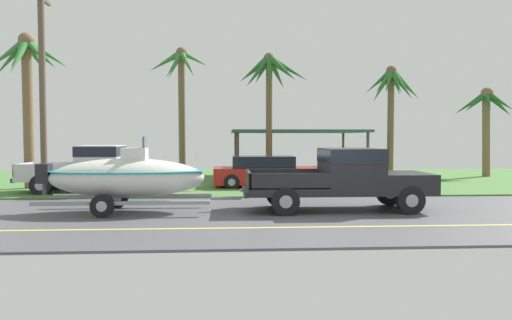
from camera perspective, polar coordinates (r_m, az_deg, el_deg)
The scene contains 12 objects.
ground at distance 22.15m, azimuth 3.22°, elevation -3.02°, with size 36.00×22.00×0.11m.
pickup_truck_towing at distance 14.94m, azimuth 10.84°, elevation -1.82°, with size 5.69×2.09×1.86m.
boat_on_trailer at distance 14.76m, azimuth -14.90°, elevation -1.98°, with size 5.89×2.14×2.21m.
parked_pickup_background at distance 20.05m, azimuth -17.74°, elevation -0.75°, with size 5.49×2.00×1.87m.
parked_sedan_near at distance 21.10m, azimuth 1.29°, elevation -1.44°, with size 4.70×1.89×1.38m.
carport_awning at distance 26.20m, azimuth 4.69°, elevation 3.25°, with size 6.86×5.51×2.56m.
palm_tree_near_left at distance 29.34m, azimuth 25.37°, elevation 5.12°, with size 2.69×3.32×4.90m.
palm_tree_near_right at distance 26.00m, azimuth -8.85°, elevation 8.94°, with size 3.23×3.14×6.86m.
palm_tree_mid at distance 22.53m, azimuth -25.11°, elevation 9.17°, with size 2.83×3.13×6.51m.
palm_tree_far_left at distance 25.99m, azimuth 15.63°, elevation 7.61°, with size 2.91×2.78×5.82m.
palm_tree_far_right at distance 23.53m, azimuth 1.71°, elevation 9.24°, with size 3.57×3.27×6.20m.
utility_pole at distance 19.84m, azimuth -23.67°, elevation 7.96°, with size 0.24×1.80×7.89m.
Camera 1 is at (-2.60, -13.51, 2.21)m, focal length 34.23 mm.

